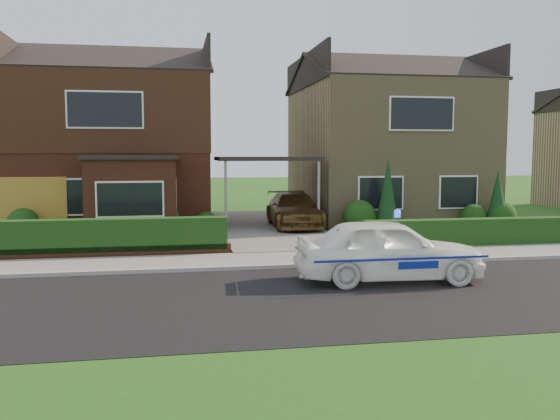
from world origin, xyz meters
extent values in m
plane|color=#1B5015|center=(0.00, 0.00, 0.00)|extent=(120.00, 120.00, 0.00)
cube|color=black|center=(0.00, 0.00, 0.00)|extent=(60.00, 6.00, 0.02)
cube|color=#9E9993|center=(0.00, 3.05, 0.06)|extent=(60.00, 0.16, 0.12)
cube|color=slate|center=(0.00, 4.10, 0.05)|extent=(60.00, 2.00, 0.10)
cube|color=#1B5015|center=(0.00, -5.00, 0.00)|extent=(60.00, 4.00, 0.01)
cube|color=#666059|center=(0.00, 11.00, 0.06)|extent=(3.80, 12.00, 0.12)
cube|color=brown|center=(-5.80, 14.00, 2.90)|extent=(7.20, 8.00, 5.80)
cube|color=white|center=(-7.38, 9.98, 1.40)|extent=(1.80, 0.08, 1.30)
cube|color=white|center=(-4.22, 9.98, 1.40)|extent=(1.60, 0.08, 1.30)
cube|color=white|center=(-5.80, 9.98, 4.40)|extent=(2.60, 0.08, 1.30)
cube|color=black|center=(-5.80, 14.00, 4.35)|extent=(7.26, 8.06, 2.90)
cube|color=brown|center=(-4.94, 9.30, 1.35)|extent=(3.00, 1.40, 2.70)
cube|color=black|center=(-4.94, 9.30, 2.77)|extent=(3.20, 1.60, 0.14)
cube|color=#917D58|center=(5.80, 14.00, 2.90)|extent=(7.20, 8.00, 5.80)
cube|color=white|center=(4.22, 9.98, 1.40)|extent=(1.80, 0.08, 1.30)
cube|color=white|center=(7.38, 9.98, 1.40)|extent=(1.60, 0.08, 1.30)
cube|color=white|center=(5.80, 9.98, 4.40)|extent=(2.60, 0.08, 1.30)
cube|color=black|center=(0.00, 11.00, 2.70)|extent=(3.80, 3.00, 0.14)
cylinder|color=gray|center=(-1.70, 9.60, 1.35)|extent=(0.10, 0.10, 2.70)
cylinder|color=gray|center=(1.70, 9.60, 1.35)|extent=(0.10, 0.10, 2.70)
cube|color=#996421|center=(-8.25, 9.96, 1.05)|extent=(2.20, 0.10, 2.10)
cube|color=brown|center=(-5.80, 5.30, 0.18)|extent=(7.70, 0.25, 0.36)
cube|color=black|center=(-5.80, 5.45, 0.00)|extent=(7.50, 0.55, 0.90)
cube|color=black|center=(5.80, 5.35, 0.00)|extent=(7.50, 0.55, 0.80)
sphere|color=black|center=(-8.50, 9.50, 0.54)|extent=(1.08, 1.08, 1.08)
sphere|color=black|center=(-4.00, 9.30, 0.66)|extent=(1.32, 1.32, 1.32)
sphere|color=black|center=(-2.40, 9.60, 0.42)|extent=(0.84, 0.84, 0.84)
sphere|color=black|center=(3.20, 9.40, 0.60)|extent=(1.20, 1.20, 1.20)
sphere|color=black|center=(7.80, 9.50, 0.48)|extent=(0.96, 0.96, 0.96)
sphere|color=black|center=(8.80, 9.20, 0.54)|extent=(1.08, 1.08, 1.08)
cone|color=black|center=(4.20, 9.20, 1.30)|extent=(0.90, 0.90, 2.60)
cone|color=black|center=(8.60, 9.20, 1.10)|extent=(0.90, 0.90, 2.20)
imported|color=white|center=(1.23, 1.20, 0.72)|extent=(1.97, 4.31, 1.43)
sphere|color=#193FF2|center=(1.45, 1.20, 1.51)|extent=(0.17, 0.17, 0.17)
cube|color=navy|center=(1.23, 0.35, 0.66)|extent=(3.87, 0.02, 0.05)
cube|color=navy|center=(1.23, 2.05, 0.66)|extent=(3.87, 0.01, 0.05)
ellipsoid|color=black|center=(0.06, 1.10, 1.00)|extent=(0.22, 0.17, 0.21)
sphere|color=white|center=(0.07, 1.04, 0.99)|extent=(0.11, 0.11, 0.11)
sphere|color=black|center=(0.08, 1.08, 1.14)|extent=(0.13, 0.13, 0.13)
cone|color=black|center=(0.03, 1.09, 1.20)|extent=(0.04, 0.04, 0.05)
cone|color=black|center=(0.12, 1.09, 1.20)|extent=(0.04, 0.04, 0.05)
imported|color=brown|center=(1.00, 10.68, 0.76)|extent=(1.97, 4.48, 1.28)
imported|color=gray|center=(-7.56, 6.00, 0.40)|extent=(0.44, 0.31, 0.79)
imported|color=gray|center=(-2.50, 9.00, 0.38)|extent=(0.53, 0.50, 0.76)
imported|color=gray|center=(-2.50, 8.96, 0.34)|extent=(0.52, 0.52, 0.68)
camera|label=1|loc=(-3.54, -11.39, 2.90)|focal=38.00mm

